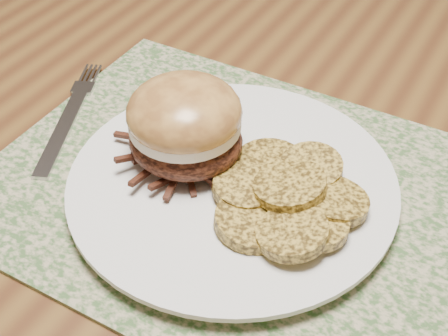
# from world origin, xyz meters

# --- Properties ---
(dining_table) EXTENTS (1.50, 0.90, 0.75)m
(dining_table) POSITION_xyz_m (0.00, 0.00, 0.67)
(dining_table) COLOR brown
(dining_table) RESTS_ON ground
(placemat) EXTENTS (0.45, 0.33, 0.00)m
(placemat) POSITION_xyz_m (0.01, -0.10, 0.75)
(placemat) COLOR #416332
(placemat) RESTS_ON dining_table
(dinner_plate) EXTENTS (0.26, 0.26, 0.02)m
(dinner_plate) POSITION_xyz_m (-0.01, -0.11, 0.76)
(dinner_plate) COLOR white
(dinner_plate) RESTS_ON placemat
(pork_sandwich) EXTENTS (0.12, 0.12, 0.07)m
(pork_sandwich) POSITION_xyz_m (-0.06, -0.11, 0.81)
(pork_sandwich) COLOR black
(pork_sandwich) RESTS_ON dinner_plate
(roasted_potatoes) EXTENTS (0.14, 0.15, 0.03)m
(roasted_potatoes) POSITION_xyz_m (0.05, -0.11, 0.78)
(roasted_potatoes) COLOR gold
(roasted_potatoes) RESTS_ON dinner_plate
(fork) EXTENTS (0.09, 0.17, 0.00)m
(fork) POSITION_xyz_m (-0.20, -0.09, 0.76)
(fork) COLOR #B1B1B8
(fork) RESTS_ON placemat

